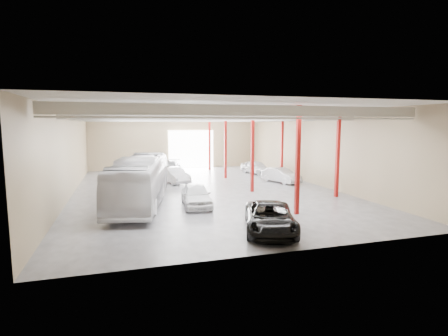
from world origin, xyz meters
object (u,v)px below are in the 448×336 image
car_row_a (196,195)px  car_row_c (170,167)px  car_right_near (281,175)px  coach_bus (140,181)px  car_right_far (256,167)px  car_row_b (174,175)px  black_sedan (270,218)px

car_row_a → car_row_c: 18.01m
car_row_a → car_right_near: bearing=41.3°
car_row_c → car_right_near: size_ratio=1.11×
coach_bus → car_row_a: bearing=-13.8°
car_row_a → car_right_far: size_ratio=1.06×
car_row_b → car_row_a: bearing=-105.1°
car_row_c → car_right_far: (9.66, -3.76, 0.05)m
car_row_b → black_sedan: bearing=-96.7°
coach_bus → car_row_b: (3.74, 8.73, -0.98)m
car_row_a → car_row_c: size_ratio=0.96×
car_right_near → car_right_far: (0.00, 6.62, 0.03)m
car_row_c → car_right_far: size_ratio=1.10×
car_row_b → car_right_far: (10.30, 3.74, -0.00)m
black_sedan → car_right_near: bearing=81.0°
car_right_near → car_right_far: car_right_far is taller
coach_bus → car_row_c: 16.84m
black_sedan → car_right_far: 22.60m
car_row_c → car_right_near: (9.66, -10.38, 0.02)m
coach_bus → car_row_a: size_ratio=2.64×
car_row_a → car_row_c: bearing=92.7°
car_right_near → car_right_far: 6.62m
coach_bus → car_right_near: size_ratio=2.80×
coach_bus → car_row_a: coach_bus is taller
black_sedan → car_row_b: black_sedan is taller
car_row_c → black_sedan: bearing=-68.2°
black_sedan → coach_bus: bearing=144.6°
black_sedan → car_row_a: 7.46m
car_row_b → car_right_near: size_ratio=1.04×
black_sedan → car_row_b: size_ratio=1.21×
coach_bus → black_sedan: 10.85m
car_right_near → car_row_b: bearing=147.2°
coach_bus → car_row_a: 4.24m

